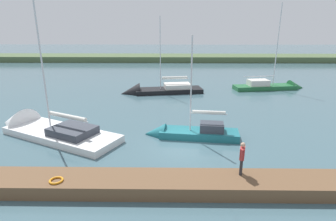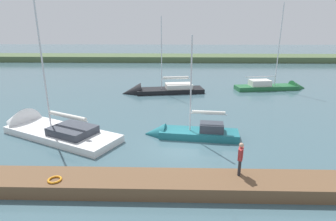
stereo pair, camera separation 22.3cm
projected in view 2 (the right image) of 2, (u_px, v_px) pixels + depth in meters
ground_plane at (183, 148)px, 17.83m from camera, size 200.00×200.00×0.00m
far_shoreline at (178, 61)px, 61.77m from camera, size 180.00×8.00×2.40m
dock_pier at (186, 184)px, 13.17m from camera, size 24.66×1.95×0.68m
life_ring_buoy at (55, 180)px, 12.83m from camera, size 0.66×0.66×0.10m
sailboat_mid_channel at (156, 92)px, 32.29m from camera, size 9.83×3.96×9.83m
sailboat_far_left at (187, 135)px, 19.59m from camera, size 6.86×2.46×7.85m
sailboat_far_right at (275, 88)px, 34.11m from camera, size 9.21×3.31×11.12m
sailboat_near_dock at (39, 130)px, 20.63m from camera, size 11.13×7.59×11.86m
person_on_dock at (240, 157)px, 13.10m from camera, size 0.35×0.61×1.68m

